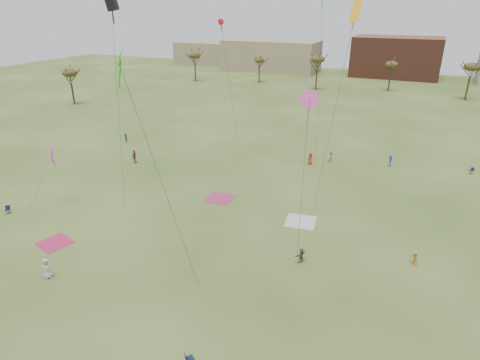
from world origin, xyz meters
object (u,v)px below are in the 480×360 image
at_px(camp_chair_center, 190,360).
at_px(flyer_near_left, 47,269).
at_px(camp_chair_left, 8,211).
at_px(camp_chair_right, 471,172).

bearing_deg(camp_chair_center, flyer_near_left, 25.46).
relative_size(flyer_near_left, camp_chair_left, 2.09).
distance_m(flyer_near_left, camp_chair_left, 14.77).
distance_m(flyer_near_left, camp_chair_center, 15.60).
xyz_separation_m(flyer_near_left, camp_chair_right, (33.64, 40.24, -0.65)).
xyz_separation_m(camp_chair_left, camp_chair_right, (46.88, 33.72, 0.00)).
bearing_deg(flyer_near_left, camp_chair_center, -61.22).
height_order(flyer_near_left, camp_chair_center, flyer_near_left).
distance_m(camp_chair_left, camp_chair_center, 30.05).
relative_size(camp_chair_center, camp_chair_right, 1.00).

